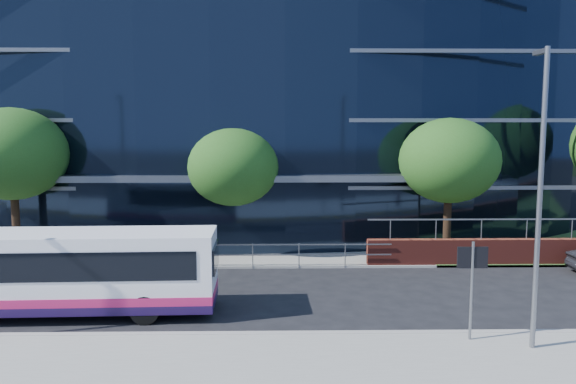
{
  "coord_description": "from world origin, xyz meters",
  "views": [
    {
      "loc": [
        -0.88,
        -16.72,
        6.12
      ],
      "look_at": [
        -0.46,
        8.0,
        3.22
      ],
      "focal_mm": 35.0,
      "sensor_mm": 36.0,
      "label": 1
    }
  ],
  "objects_px": {
    "tree_far_a": "(12,154)",
    "tree_dist_e": "(523,142)",
    "tree_far_c": "(449,161)",
    "city_bus": "(62,271)",
    "streetlight_east": "(540,190)",
    "street_sign": "(472,270)",
    "tree_far_b": "(233,167)"
  },
  "relations": [
    {
      "from": "tree_far_a",
      "to": "tree_dist_e",
      "type": "bearing_deg",
      "value": 39.96
    },
    {
      "from": "tree_far_c",
      "to": "city_bus",
      "type": "relative_size",
      "value": 0.64
    },
    {
      "from": "streetlight_east",
      "to": "tree_far_a",
      "type": "bearing_deg",
      "value": 149.54
    },
    {
      "from": "tree_far_c",
      "to": "streetlight_east",
      "type": "height_order",
      "value": "streetlight_east"
    },
    {
      "from": "streetlight_east",
      "to": "street_sign",
      "type": "bearing_deg",
      "value": 158.64
    },
    {
      "from": "tree_far_b",
      "to": "tree_dist_e",
      "type": "relative_size",
      "value": 0.93
    },
    {
      "from": "street_sign",
      "to": "city_bus",
      "type": "height_order",
      "value": "street_sign"
    },
    {
      "from": "tree_far_b",
      "to": "streetlight_east",
      "type": "xyz_separation_m",
      "value": [
        9.0,
        -11.67,
        0.23
      ]
    },
    {
      "from": "tree_far_b",
      "to": "streetlight_east",
      "type": "distance_m",
      "value": 14.74
    },
    {
      "from": "street_sign",
      "to": "streetlight_east",
      "type": "height_order",
      "value": "streetlight_east"
    },
    {
      "from": "tree_far_c",
      "to": "tree_dist_e",
      "type": "xyz_separation_m",
      "value": [
        17.0,
        31.0,
        0.0
      ]
    },
    {
      "from": "tree_far_c",
      "to": "tree_far_a",
      "type": "bearing_deg",
      "value": 180.0
    },
    {
      "from": "tree_far_a",
      "to": "tree_dist_e",
      "type": "height_order",
      "value": "tree_far_a"
    },
    {
      "from": "streetlight_east",
      "to": "city_bus",
      "type": "bearing_deg",
      "value": 166.67
    },
    {
      "from": "street_sign",
      "to": "tree_far_b",
      "type": "relative_size",
      "value": 0.46
    },
    {
      "from": "tree_far_b",
      "to": "city_bus",
      "type": "distance_m",
      "value": 10.09
    },
    {
      "from": "tree_far_b",
      "to": "tree_dist_e",
      "type": "xyz_separation_m",
      "value": [
        27.0,
        30.5,
        0.33
      ]
    },
    {
      "from": "tree_far_c",
      "to": "streetlight_east",
      "type": "xyz_separation_m",
      "value": [
        -1.0,
        -11.17,
        -0.1
      ]
    },
    {
      "from": "streetlight_east",
      "to": "city_bus",
      "type": "height_order",
      "value": "streetlight_east"
    },
    {
      "from": "tree_far_a",
      "to": "city_bus",
      "type": "bearing_deg",
      "value": -57.06
    },
    {
      "from": "tree_far_b",
      "to": "city_bus",
      "type": "xyz_separation_m",
      "value": [
        -4.89,
        -8.38,
        -2.76
      ]
    },
    {
      "from": "tree_far_a",
      "to": "tree_dist_e",
      "type": "distance_m",
      "value": 48.27
    },
    {
      "from": "streetlight_east",
      "to": "city_bus",
      "type": "relative_size",
      "value": 0.79
    },
    {
      "from": "tree_far_c",
      "to": "streetlight_east",
      "type": "relative_size",
      "value": 0.81
    },
    {
      "from": "street_sign",
      "to": "tree_far_b",
      "type": "bearing_deg",
      "value": 124.08
    },
    {
      "from": "street_sign",
      "to": "streetlight_east",
      "type": "distance_m",
      "value": 2.8
    },
    {
      "from": "tree_dist_e",
      "to": "streetlight_east",
      "type": "xyz_separation_m",
      "value": [
        -18.0,
        -42.17,
        -0.1
      ]
    },
    {
      "from": "city_bus",
      "to": "streetlight_east",
      "type": "bearing_deg",
      "value": -15.18
    },
    {
      "from": "tree_far_b",
      "to": "streetlight_east",
      "type": "relative_size",
      "value": 0.76
    },
    {
      "from": "street_sign",
      "to": "tree_far_b",
      "type": "height_order",
      "value": "tree_far_b"
    },
    {
      "from": "tree_far_b",
      "to": "streetlight_east",
      "type": "bearing_deg",
      "value": -52.37
    },
    {
      "from": "streetlight_east",
      "to": "tree_far_b",
      "type": "bearing_deg",
      "value": 127.63
    }
  ]
}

